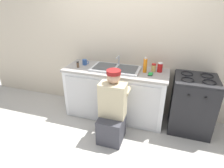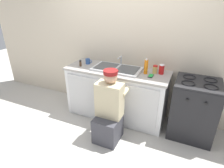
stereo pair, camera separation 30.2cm
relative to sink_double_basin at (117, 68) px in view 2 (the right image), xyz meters
The scene contains 13 objects.
ground_plane 0.96m from the sink_double_basin, 90.00° to the right, with size 12.00×12.00×0.00m, color beige.
back_wall 0.48m from the sink_double_basin, 90.00° to the left, with size 6.00×0.10×2.50m, color beige.
counter_cabinet 0.49m from the sink_double_basin, 90.00° to the right, with size 1.70×0.62×0.86m.
countertop 0.04m from the sink_double_basin, 90.00° to the right, with size 1.74×0.62×0.04m, color #9E9993.
sink_double_basin is the anchor object (origin of this frame).
stove_range 1.35m from the sink_double_basin, ahead, with size 0.64×0.62×0.92m.
plumber_person 0.78m from the sink_double_basin, 77.58° to the right, with size 0.42×0.61×1.10m.
condiment_jar 0.62m from the sink_double_basin, ahead, with size 0.07×0.07×0.13m.
coffee_mug 0.59m from the sink_double_basin, behind, with size 0.13×0.08×0.09m.
cell_phone 0.59m from the sink_double_basin, ahead, with size 0.07×0.14×0.01m.
spice_bottle_pepper 0.65m from the sink_double_basin, behind, with size 0.04×0.04×0.10m.
soap_bottle_orange 0.49m from the sink_double_basin, ahead, with size 0.06×0.06×0.25m.
soda_cup_red 0.72m from the sink_double_basin, ahead, with size 0.08×0.08×0.15m.
Camera 2 is at (1.11, -2.39, 2.03)m, focal length 30.00 mm.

